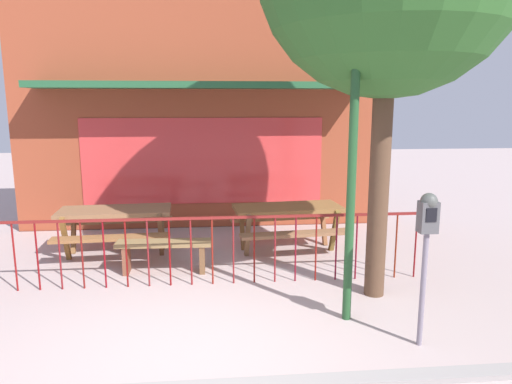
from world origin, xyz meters
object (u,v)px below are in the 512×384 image
Objects in this scene: street_lamp at (355,101)px; picnic_table_left at (115,219)px; picnic_table_right at (288,215)px; patio_bench at (164,250)px; parking_meter_near at (427,229)px.

picnic_table_left is at bearing 139.50° from street_lamp.
picnic_table_left is 0.97× the size of picnic_table_right.
picnic_table_left is 4.56m from street_lamp.
picnic_table_left is at bearing 133.20° from patio_bench.
patio_bench is (0.87, -0.93, -0.26)m from picnic_table_left.
street_lamp is at bearing 131.62° from parking_meter_near.
patio_bench is at bearing 139.78° from parking_meter_near.
picnic_table_right is at bearing -0.93° from picnic_table_left.
parking_meter_near reaches higher than picnic_table_left.
street_lamp reaches higher than patio_bench.
street_lamp reaches higher than picnic_table_left.
picnic_table_right is 3.48m from parking_meter_near.
patio_bench is 3.60m from street_lamp.
parking_meter_near reaches higher than picnic_table_right.
parking_meter_near is at bearing -41.89° from picnic_table_left.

